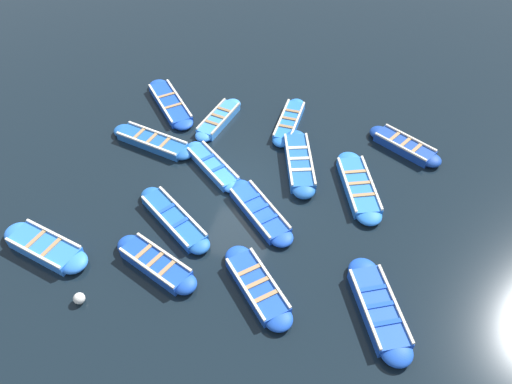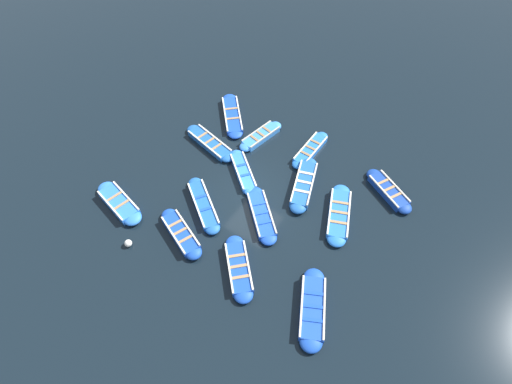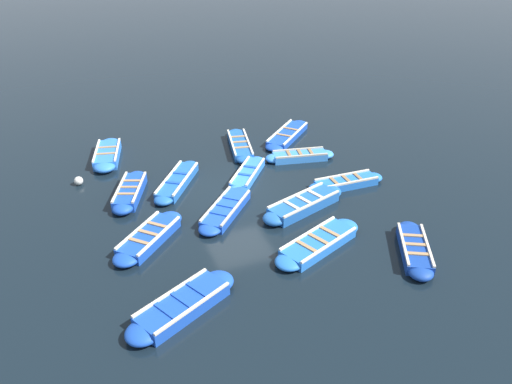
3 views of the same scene
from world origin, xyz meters
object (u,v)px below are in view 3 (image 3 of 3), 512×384
object	(u,v)px
boat_broadside	(183,305)
boat_stern_in	(318,243)
boat_alongside	(287,135)
boat_end_of_row	(240,145)
boat_bow_out	(149,237)
boat_far_corner	(226,210)
boat_drifting	(248,174)
boat_outer_left	(177,182)
boat_inner_gap	(346,183)
boat_outer_right	(304,204)
buoy_orange_near	(79,181)
boat_centre	(414,249)
boat_mid_row	(130,192)
boat_near_quay	(300,156)
boat_tucked	(107,155)

from	to	relation	value
boat_broadside	boat_stern_in	size ratio (longest dim) A/B	0.97
boat_alongside	boat_end_of_row	world-z (taller)	boat_end_of_row
boat_broadside	boat_bow_out	bearing A→B (deg)	-86.03
boat_stern_in	boat_end_of_row	distance (m)	8.37
boat_broadside	boat_far_corner	bearing A→B (deg)	-121.49
boat_drifting	boat_broadside	distance (m)	8.19
boat_far_corner	boat_outer_left	size ratio (longest dim) A/B	0.91
boat_outer_left	boat_inner_gap	world-z (taller)	boat_outer_left
boat_outer_right	buoy_orange_near	xyz separation A→B (m)	(7.75, -5.04, -0.02)
boat_far_corner	boat_inner_gap	xyz separation A→B (m)	(-5.21, -0.20, 0.00)
boat_drifting	boat_outer_left	xyz separation A→B (m)	(2.92, -0.38, 0.02)
boat_centre	boat_far_corner	distance (m)	6.78
boat_alongside	boat_far_corner	size ratio (longest dim) A/B	1.10
boat_outer_right	boat_alongside	size ratio (longest dim) A/B	1.11
boat_stern_in	boat_outer_left	bearing A→B (deg)	-60.24
boat_centre	boat_mid_row	bearing A→B (deg)	-41.46
boat_alongside	boat_inner_gap	world-z (taller)	boat_inner_gap
boat_inner_gap	boat_end_of_row	size ratio (longest dim) A/B	0.87
boat_alongside	boat_near_quay	bearing A→B (deg)	78.68
boat_drifting	boat_tucked	distance (m)	6.60
boat_outer_right	boat_stern_in	size ratio (longest dim) A/B	1.01
boat_broadside	boat_near_quay	bearing A→B (deg)	-133.73
boat_broadside	boat_stern_in	bearing A→B (deg)	-165.11
boat_bow_out	boat_tucked	world-z (taller)	boat_tucked
boat_outer_right	boat_far_corner	xyz separation A→B (m)	(2.82, -0.77, -0.04)
boat_outer_left	boat_mid_row	xyz separation A→B (m)	(1.94, 0.20, 0.03)
boat_centre	boat_outer_left	xyz separation A→B (m)	(6.16, -7.35, -0.01)
boat_far_corner	boat_end_of_row	size ratio (longest dim) A/B	0.84
boat_outer_left	boat_near_quay	distance (m)	5.71
boat_outer_left	boat_drifting	bearing A→B (deg)	172.63
boat_mid_row	boat_far_corner	bearing A→B (deg)	140.59
boat_far_corner	boat_tucked	world-z (taller)	boat_tucked
boat_inner_gap	boat_near_quay	size ratio (longest dim) A/B	1.03
boat_outer_left	boat_far_corner	bearing A→B (deg)	113.11
boat_alongside	boat_stern_in	distance (m)	9.14
boat_inner_gap	boat_mid_row	bearing A→B (deg)	-15.79
boat_broadside	boat_end_of_row	size ratio (longest dim) A/B	0.98
boat_tucked	buoy_orange_near	distance (m)	2.49
boat_centre	boat_bow_out	size ratio (longest dim) A/B	1.05
boat_mid_row	boat_end_of_row	bearing A→B (deg)	-154.32
boat_tucked	boat_outer_right	bearing A→B (deg)	131.82
boat_inner_gap	boat_far_corner	bearing A→B (deg)	2.23
boat_far_corner	boat_mid_row	size ratio (longest dim) A/B	0.96
boat_tucked	boat_near_quay	distance (m)	8.67
boat_drifting	boat_tucked	bearing A→B (deg)	-36.80
boat_broadside	buoy_orange_near	distance (m)	9.01
boat_mid_row	boat_centre	bearing A→B (deg)	138.54
boat_drifting	boat_broadside	world-z (taller)	boat_broadside
buoy_orange_near	boat_centre	bearing A→B (deg)	138.21
boat_mid_row	boat_tucked	xyz separation A→B (m)	(0.42, -3.77, 0.00)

